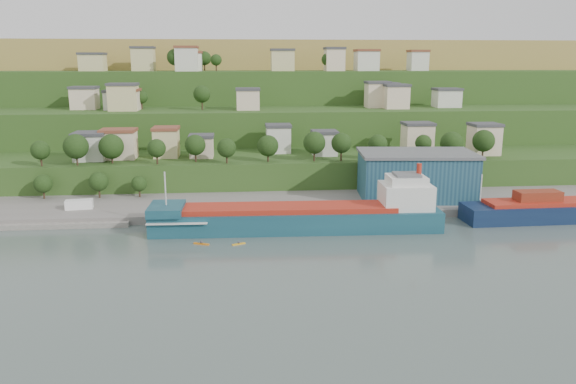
{
  "coord_description": "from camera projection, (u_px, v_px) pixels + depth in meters",
  "views": [
    {
      "loc": [
        -8.37,
        -118.54,
        38.76
      ],
      "look_at": [
        3.57,
        15.0,
        7.51
      ],
      "focal_mm": 35.0,
      "sensor_mm": 36.0,
      "label": 1
    }
  ],
  "objects": [
    {
      "name": "cargo_ship_near",
      "position": [
        306.0,
        218.0,
        131.93
      ],
      "size": [
        67.94,
        12.61,
        17.39
      ],
      "rotation": [
        0.0,
        0.0,
        -0.03
      ],
      "color": "#133A4A",
      "rests_on": "ground"
    },
    {
      "name": "pebble_beach",
      "position": [
        54.0,
        219.0,
        141.08
      ],
      "size": [
        40.0,
        18.0,
        2.4
      ],
      "primitive_type": "cube",
      "color": "slate",
      "rests_on": "ground"
    },
    {
      "name": "dinghy",
      "position": [
        81.0,
        215.0,
        139.08
      ],
      "size": [
        3.74,
        1.78,
        0.72
      ],
      "primitive_type": "cube",
      "rotation": [
        0.0,
        0.0,
        -0.12
      ],
      "color": "silver",
      "rests_on": "pebble_beach"
    },
    {
      "name": "kayak_orange",
      "position": [
        201.0,
        243.0,
        121.79
      ],
      "size": [
        3.54,
        1.92,
        0.89
      ],
      "rotation": [
        0.0,
        0.0,
        -0.39
      ],
      "color": "orange",
      "rests_on": "ground"
    },
    {
      "name": "warehouse",
      "position": [
        416.0,
        175.0,
        153.88
      ],
      "size": [
        32.57,
        21.69,
        12.8
      ],
      "rotation": [
        0.0,
        0.0,
        -0.09
      ],
      "color": "navy",
      "rests_on": "quay"
    },
    {
      "name": "caravan",
      "position": [
        79.0,
        206.0,
        143.34
      ],
      "size": [
        7.02,
        3.68,
        3.13
      ],
      "primitive_type": "cube",
      "rotation": [
        0.0,
        0.0,
        0.14
      ],
      "color": "white",
      "rests_on": "pebble_beach"
    },
    {
      "name": "ground",
      "position": [
        278.0,
        240.0,
        124.51
      ],
      "size": [
        500.0,
        500.0,
        0.0
      ],
      "primitive_type": "plane",
      "color": "#495956",
      "rests_on": "ground"
    },
    {
      "name": "quay",
      "position": [
        344.0,
        207.0,
        153.41
      ],
      "size": [
        220.0,
        26.0,
        4.0
      ],
      "primitive_type": "cube",
      "color": "slate",
      "rests_on": "ground"
    },
    {
      "name": "hillside",
      "position": [
        254.0,
        139.0,
        288.12
      ],
      "size": [
        360.0,
        210.56,
        96.0
      ],
      "color": "#284719",
      "rests_on": "ground"
    },
    {
      "name": "kayak_yellow",
      "position": [
        239.0,
        243.0,
        121.76
      ],
      "size": [
        2.97,
        1.72,
        0.76
      ],
      "rotation": [
        0.0,
        0.0,
        0.42
      ],
      "color": "gold",
      "rests_on": "ground"
    }
  ]
}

